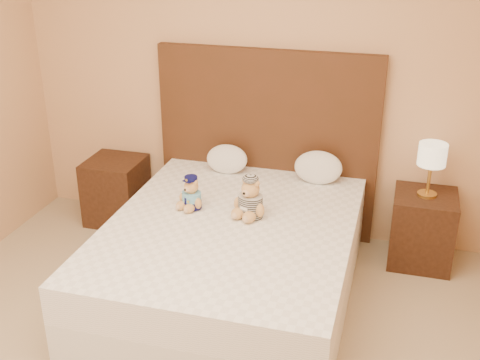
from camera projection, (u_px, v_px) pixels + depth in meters
The scene contains 10 objects.
room_walls at pixel (183, 57), 2.80m from camera, with size 4.04×4.52×2.72m.
bed at pixel (231, 259), 4.08m from camera, with size 1.60×2.00×0.55m.
headboard at pixel (267, 143), 4.77m from camera, with size 1.75×0.08×1.50m, color #452414.
nightstand_left at pixel (116, 190), 5.09m from camera, with size 0.45×0.45×0.55m, color #3D2113.
nightstand_right at pixel (422, 229), 4.47m from camera, with size 0.45×0.45×0.55m, color #3D2113.
lamp at pixel (432, 157), 4.24m from camera, with size 0.20×0.20×0.40m.
teddy_police at pixel (191, 192), 4.13m from camera, with size 0.20×0.19×0.23m, color #BD8649, non-canonical shape.
teddy_prisoner at pixel (250, 197), 4.01m from camera, with size 0.25×0.24×0.28m, color #BD8649, non-canonical shape.
pillow_left at pixel (227, 158), 4.72m from camera, with size 0.33×0.21×0.23m, color white.
pillow_right at pixel (318, 166), 4.53m from camera, with size 0.36×0.23×0.26m, color white.
Camera 1 is at (1.01, -2.16, 2.42)m, focal length 45.00 mm.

